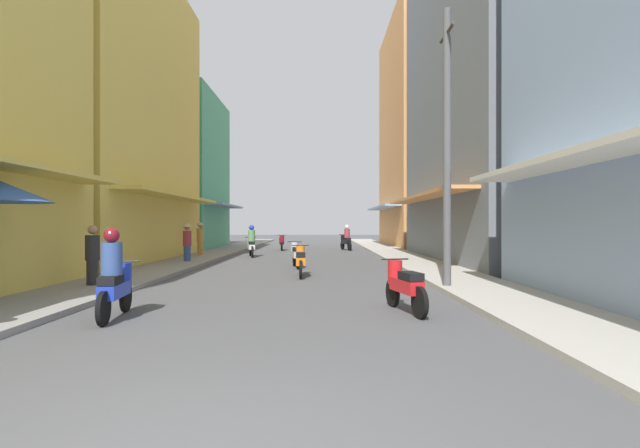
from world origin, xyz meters
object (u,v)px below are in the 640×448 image
motorbike_black (347,239)px  motorbike_blue (116,278)px  pedestrian_foreground (201,237)px  motorbike_white (252,243)px  pedestrian_crossing (93,257)px  motorbike_orange (301,260)px  motorbike_silver (297,254)px  motorbike_maroon (282,242)px  utility_pole (448,146)px  pedestrian_midway (188,241)px  motorbike_red (405,285)px

motorbike_black → motorbike_blue: 21.84m
pedestrian_foreground → motorbike_blue: bearing=-81.4°
motorbike_white → pedestrian_crossing: bearing=-101.1°
motorbike_orange → motorbike_blue: (-2.94, -6.55, 0.20)m
motorbike_silver → pedestrian_foreground: bearing=133.2°
motorbike_white → motorbike_maroon: size_ratio=0.99×
motorbike_maroon → utility_pole: bearing=-72.6°
motorbike_silver → motorbike_maroon: bearing=97.2°
pedestrian_foreground → pedestrian_midway: 3.66m
motorbike_white → pedestrian_foreground: bearing=-169.8°
motorbike_white → pedestrian_midway: size_ratio=1.07×
motorbike_black → pedestrian_foreground: bearing=-139.3°
pedestrian_crossing → motorbike_maroon: bearing=79.2°
motorbike_orange → motorbike_blue: bearing=-114.2°
motorbike_silver → pedestrian_midway: size_ratio=1.08×
motorbike_white → motorbike_silver: (2.49, -5.66, -0.20)m
motorbike_white → pedestrian_crossing: pedestrian_crossing is taller
motorbike_white → motorbike_maroon: motorbike_white is taller
motorbike_silver → pedestrian_crossing: pedestrian_crossing is taller
motorbike_orange → motorbike_silver: same height
motorbike_silver → pedestrian_crossing: (-4.77, -5.99, 0.30)m
motorbike_orange → pedestrian_midway: 6.72m
motorbike_silver → pedestrian_crossing: 7.66m
motorbike_white → utility_pole: 13.74m
motorbike_red → utility_pole: size_ratio=0.26×
motorbike_blue → pedestrian_midway: bearing=99.5°
motorbike_white → motorbike_orange: bearing=-72.3°
motorbike_maroon → pedestrian_crossing: size_ratio=1.13×
motorbike_white → utility_pole: (6.53, -11.75, 2.85)m
motorbike_red → pedestrian_midway: pedestrian_midway is taller
motorbike_red → utility_pole: 4.48m
motorbike_maroon → motorbike_blue: (-1.20, -21.04, 0.20)m
pedestrian_foreground → pedestrian_crossing: pedestrian_foreground is taller
motorbike_blue → motorbike_red: motorbike_blue is taller
motorbike_red → pedestrian_crossing: size_ratio=1.11×
pedestrian_foreground → motorbike_red: bearing=-62.6°
motorbike_white → motorbike_black: same height
motorbike_maroon → pedestrian_foreground: (-3.45, -6.19, 0.47)m
pedestrian_midway → utility_pole: (8.56, -7.68, 2.61)m
motorbike_blue → motorbike_orange: bearing=65.8°
motorbike_blue → motorbike_silver: 9.98m
pedestrian_crossing → utility_pole: size_ratio=0.23×
motorbike_silver → motorbike_red: bearing=-74.6°
motorbike_red → motorbike_blue: bearing=-172.8°
pedestrian_crossing → utility_pole: utility_pole is taller
motorbike_blue → motorbike_maroon: bearing=86.7°
motorbike_white → pedestrian_midway: bearing=-116.5°
motorbike_red → pedestrian_crossing: pedestrian_crossing is taller
pedestrian_crossing → motorbike_red: bearing=-22.4°
pedestrian_crossing → motorbike_orange: bearing=30.0°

